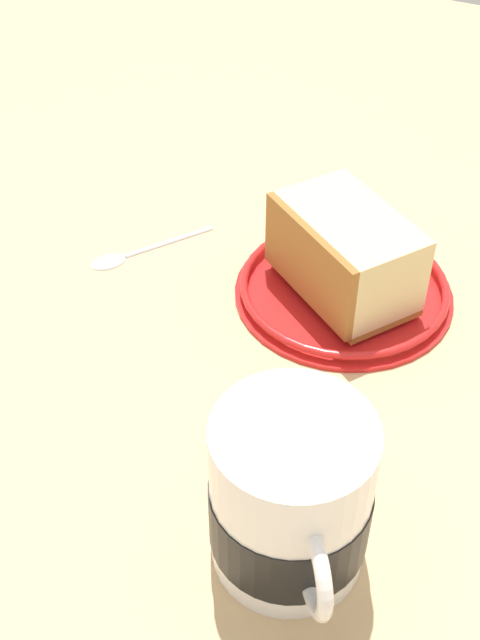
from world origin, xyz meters
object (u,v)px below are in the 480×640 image
Objects in this scene: cake_slice at (345,254)px; tea_mug at (291,500)px; small_plate at (344,289)px; teaspoon at (127,253)px.

cake_slice is 23.30cm from tea_mug.
tea_mug is (22.64, 5.46, 0.74)cm from cake_slice.
cake_slice is (0.23, -0.15, 3.52)cm from small_plate.
small_plate is at bearing -166.93° from tea_mug.
teaspoon is (3.34, -17.93, -0.31)cm from small_plate.
cake_slice is at bearing -166.43° from tea_mug.
tea_mug reaches higher than small_plate.
teaspoon is at bearing -130.04° from tea_mug.
tea_mug reaches higher than cake_slice.
small_plate is 1.61× the size of tea_mug.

